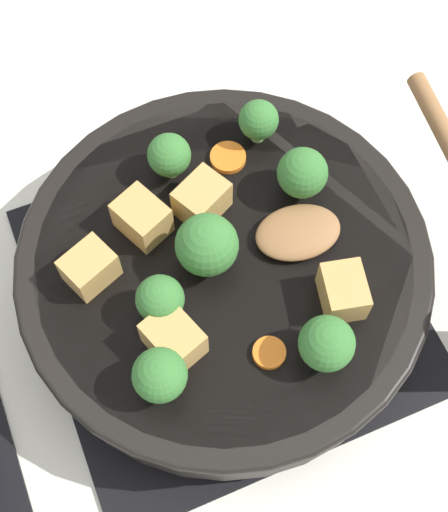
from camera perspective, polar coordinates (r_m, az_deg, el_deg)
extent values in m
plane|color=silver|center=(0.63, 0.00, -3.31)|extent=(2.40, 2.40, 0.00)
cube|color=black|center=(0.63, 0.00, -3.17)|extent=(0.31, 0.31, 0.01)
torus|color=black|center=(0.61, 0.00, -2.59)|extent=(0.24, 0.24, 0.01)
cube|color=black|center=(0.61, 0.00, -2.59)|extent=(0.01, 0.23, 0.01)
cube|color=black|center=(0.61, 0.00, -2.59)|extent=(0.23, 0.01, 0.01)
cylinder|color=black|center=(0.58, 0.00, -1.24)|extent=(0.32, 0.32, 0.06)
cylinder|color=brown|center=(0.57, 0.00, -1.08)|extent=(0.29, 0.29, 0.05)
torus|color=black|center=(0.56, 0.00, -0.18)|extent=(0.33, 0.33, 0.01)
ellipsoid|color=olive|center=(0.56, 5.94, 1.90)|extent=(0.05, 0.07, 0.01)
cube|color=tan|center=(0.55, -6.58, 3.05)|extent=(0.05, 0.04, 0.03)
cube|color=tan|center=(0.53, 9.51, -2.82)|extent=(0.04, 0.04, 0.03)
cube|color=tan|center=(0.51, -4.06, -6.62)|extent=(0.05, 0.04, 0.03)
cube|color=tan|center=(0.56, -1.64, 4.62)|extent=(0.04, 0.05, 0.03)
cube|color=tan|center=(0.54, -10.71, -0.93)|extent=(0.04, 0.04, 0.03)
cylinder|color=#709956|center=(0.60, 2.71, 9.80)|extent=(0.01, 0.01, 0.01)
sphere|color=#387533|center=(0.59, 2.79, 10.83)|extent=(0.03, 0.03, 0.03)
cylinder|color=#709956|center=(0.53, -4.97, -4.23)|extent=(0.01, 0.01, 0.01)
sphere|color=#387533|center=(0.51, -5.14, -3.44)|extent=(0.04, 0.04, 0.04)
cylinder|color=#709956|center=(0.58, 6.09, 5.52)|extent=(0.01, 0.01, 0.01)
sphere|color=#387533|center=(0.56, 6.29, 6.63)|extent=(0.04, 0.04, 0.04)
cylinder|color=#709956|center=(0.52, 7.92, -7.68)|extent=(0.01, 0.01, 0.01)
sphere|color=#387533|center=(0.50, 8.22, -6.94)|extent=(0.04, 0.04, 0.04)
cylinder|color=#709956|center=(0.54, -1.31, -0.27)|extent=(0.01, 0.01, 0.01)
sphere|color=#387533|center=(0.52, -1.36, 0.85)|extent=(0.05, 0.05, 0.05)
cylinder|color=#709956|center=(0.59, -4.28, 7.03)|extent=(0.01, 0.01, 0.01)
sphere|color=#387533|center=(0.57, -4.41, 8.06)|extent=(0.03, 0.03, 0.03)
cylinder|color=#709956|center=(0.51, -4.98, -10.10)|extent=(0.01, 0.01, 0.01)
sphere|color=#387533|center=(0.49, -5.17, -9.46)|extent=(0.04, 0.04, 0.04)
cylinder|color=orange|center=(0.59, 0.32, 7.88)|extent=(0.03, 0.03, 0.01)
cylinder|color=orange|center=(0.52, 3.73, -7.70)|extent=(0.02, 0.02, 0.01)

